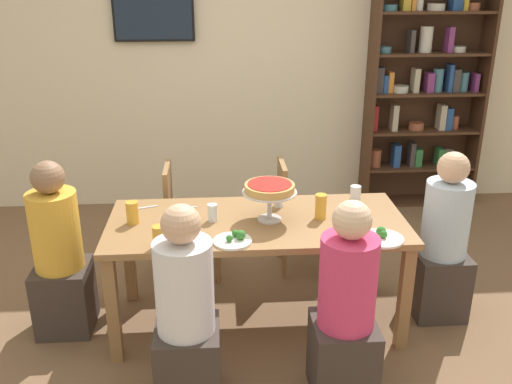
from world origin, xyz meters
The scene contains 22 objects.
ground_plane centered at (0.00, 0.00, 0.00)m, with size 12.00×12.00×0.00m, color brown.
rear_partition centered at (0.00, 2.20, 1.40)m, with size 8.00×0.12×2.80m, color beige.
dining_table centered at (0.00, 0.00, 0.65)m, with size 1.86×0.80×0.74m.
bookshelf centered at (1.74, 2.01, 1.14)m, with size 1.10×0.30×2.21m.
television centered at (-0.77, 2.11, 1.80)m, with size 0.72×0.05×0.42m.
diner_near_right centered at (0.41, -0.71, 0.49)m, with size 0.34×0.34×1.15m.
diner_head_east centered at (1.22, 0.02, 0.49)m, with size 0.34×0.34×1.15m.
diner_near_left centered at (-0.42, -0.70, 0.49)m, with size 0.34×0.34×1.15m.
diner_head_west centered at (-1.24, 0.02, 0.49)m, with size 0.34×0.34×1.15m.
chair_far_left centered at (-0.50, 0.70, 0.49)m, with size 0.40×0.40×0.87m.
chair_far_right centered at (0.35, 0.72, 0.49)m, with size 0.40×0.40×0.87m.
deep_dish_pizza_stand centered at (0.08, 0.00, 0.94)m, with size 0.34×0.34×0.24m.
salad_plate_near_diner centered at (0.70, -0.32, 0.76)m, with size 0.25×0.25×0.07m.
salad_plate_far_diner centered at (-0.16, -0.29, 0.76)m, with size 0.22×0.22×0.07m.
beer_glass_amber_tall centered at (0.40, 0.00, 0.82)m, with size 0.07×0.07×0.16m, color gold.
beer_glass_amber_short centered at (-0.76, 0.01, 0.81)m, with size 0.08×0.08×0.14m, color gold.
beer_glass_amber_spare centered at (-0.57, -0.33, 0.81)m, with size 0.07×0.07×0.13m, color gold.
water_glass_clear_near centered at (0.69, 0.29, 0.79)m, with size 0.07×0.07×0.10m, color white.
water_glass_clear_far centered at (0.16, 0.21, 0.79)m, with size 0.06×0.06×0.11m, color white.
water_glass_clear_spare centered at (-0.28, 0.01, 0.80)m, with size 0.06×0.06×0.11m, color white.
cutlery_fork_near centered at (-0.47, 0.24, 0.74)m, with size 0.18×0.02×0.01m, color silver.
cutlery_knife_near centered at (-0.73, 0.25, 0.74)m, with size 0.18×0.02×0.01m, color silver.
Camera 1 is at (-0.24, -3.18, 2.19)m, focal length 39.46 mm.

